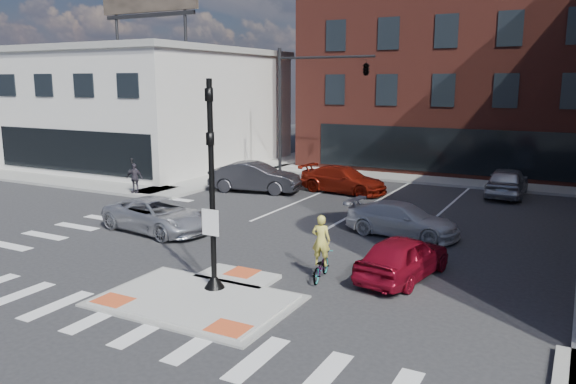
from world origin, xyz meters
The scene contains 18 objects.
ground centered at (0.00, 0.00, 0.00)m, with size 120.00×120.00×0.00m, color #28282B.
refuge_island centered at (0.00, -0.26, 0.05)m, with size 5.40×4.65×0.13m.
sidewalk_nw centered at (-16.76, 15.29, 0.08)m, with size 23.50×20.50×0.15m.
sidewalk_n centered at (3.00, 22.00, 0.07)m, with size 26.00×3.00×0.15m, color gray.
building_nw centered at (-21.98, 19.98, 4.23)m, with size 20.40×16.40×14.40m.
building_n centered at (3.00, 31.99, 7.80)m, with size 24.40×18.40×15.50m.
building_far_left centered at (-4.00, 52.00, 5.00)m, with size 10.00×12.00×10.00m, color slate.
signal_pole centered at (0.00, 0.40, 2.36)m, with size 0.60×0.60×5.98m.
mast_arm_signal centered at (-3.47, 18.00, 6.21)m, with size 6.10×2.24×8.00m.
silver_suv centered at (-5.93, 4.83, 0.68)m, with size 2.27×4.92×1.37m, color silver.
red_sedan centered at (4.51, 4.07, 0.69)m, with size 1.64×4.07×1.39m, color maroon.
white_pickup centered at (3.04, 8.88, 0.65)m, with size 1.83×4.51×1.31m, color silver.
bg_car_dark centered at (-6.84, 13.92, 0.82)m, with size 1.74×4.98×1.64m, color #27282D.
bg_car_silver centered at (5.68, 19.09, 0.80)m, with size 1.88×4.67×1.59m, color #B3B5BB.
bg_car_red centered at (-2.43, 16.00, 0.72)m, with size 2.01×4.95×1.44m, color maroon.
cyclist centered at (2.29, 2.80, 0.69)m, with size 0.81×1.66×2.05m.
pedestrian_a centered at (-13.95, 12.00, 0.93)m, with size 0.76×0.59×1.56m, color black.
pedestrian_b centered at (-12.00, 10.00, 0.95)m, with size 0.93×0.39×1.59m, color #2F2B34.
Camera 1 is at (9.16, -12.27, 6.00)m, focal length 35.00 mm.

